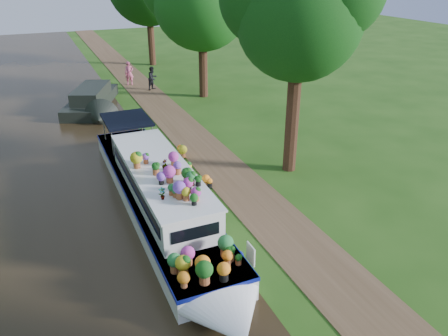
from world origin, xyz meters
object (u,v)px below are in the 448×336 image
pedestrian_pink (129,73)px  pedestrian_dark (153,78)px  plant_boat (161,194)px  second_boat (92,100)px

pedestrian_pink → pedestrian_dark: size_ratio=1.04×
plant_boat → second_boat: bearing=91.8°
plant_boat → pedestrian_pink: (2.92, 18.42, 0.01)m
plant_boat → pedestrian_dark: (4.11, 16.43, -0.03)m
plant_boat → second_boat: size_ratio=1.81×
pedestrian_pink → second_boat: bearing=-113.1°
pedestrian_pink → pedestrian_dark: 2.32m
plant_boat → pedestrian_pink: 18.65m
pedestrian_dark → plant_boat: bearing=-137.6°
pedestrian_pink → pedestrian_dark: (1.19, -1.99, -0.03)m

